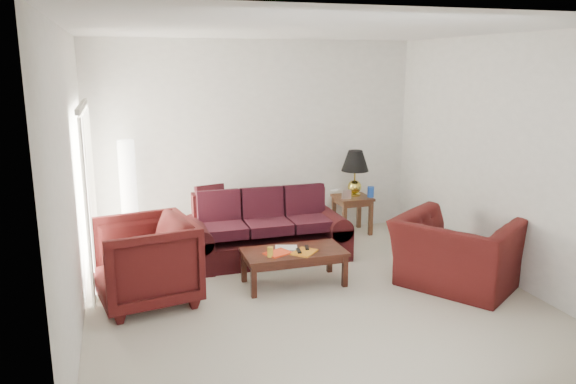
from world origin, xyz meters
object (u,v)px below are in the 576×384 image
object	(u,v)px
armchair_right	(457,253)
coffee_table	(294,267)
armchair_left	(145,262)
end_table	(352,214)
floor_lamp	(129,196)
sofa	(266,227)

from	to	relation	value
armchair_right	coffee_table	bearing A→B (deg)	36.16
armchair_left	end_table	bearing A→B (deg)	108.27
floor_lamp	coffee_table	distance (m)	2.68
sofa	armchair_left	bearing A→B (deg)	-143.58
sofa	coffee_table	xyz separation A→B (m)	(0.09, -0.97, -0.24)
sofa	armchair_right	bearing A→B (deg)	-34.56
floor_lamp	coffee_table	bearing A→B (deg)	-44.63
coffee_table	armchair_right	bearing A→B (deg)	-11.06
end_table	armchair_right	distance (m)	2.46
armchair_right	coffee_table	world-z (taller)	armchair_right
end_table	armchair_left	bearing A→B (deg)	-151.30
floor_lamp	end_table	bearing A→B (deg)	-0.84
coffee_table	floor_lamp	bearing A→B (deg)	144.01
sofa	floor_lamp	bearing A→B (deg)	159.64
floor_lamp	sofa	bearing A→B (deg)	-25.99
end_table	armchair_left	world-z (taller)	armchair_left
end_table	armchair_right	xyz separation A→B (m)	(0.30, -2.44, 0.13)
end_table	armchair_left	distance (m)	3.77
end_table	floor_lamp	bearing A→B (deg)	179.16
armchair_left	armchair_right	distance (m)	3.66
end_table	armchair_right	world-z (taller)	armchair_right
sofa	armchair_right	world-z (taller)	sofa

